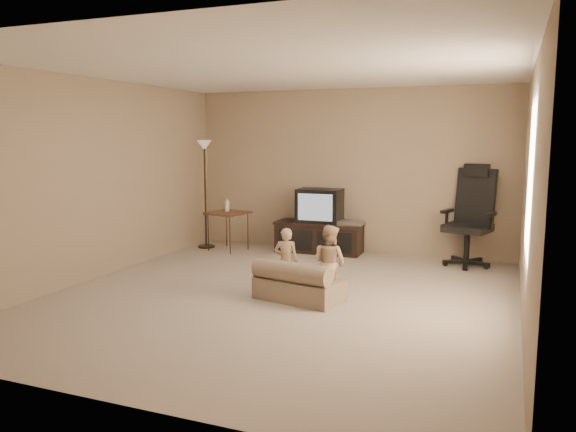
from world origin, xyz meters
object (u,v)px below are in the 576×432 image
tv_stand (320,226)px  toddler_left (286,261)px  floor_lamp (205,170)px  toddler_right (329,263)px  side_table (228,213)px  child_sofa (297,284)px  office_chair (470,229)px

tv_stand → toddler_left: 2.36m
floor_lamp → toddler_right: 3.52m
side_table → toddler_left: bearing=-47.6°
tv_stand → toddler_left: bearing=-81.8°
toddler_right → floor_lamp: bearing=-14.7°
toddler_left → floor_lamp: bearing=-55.5°
child_sofa → toddler_left: size_ratio=1.32×
tv_stand → toddler_left: (0.38, -2.33, -0.03)m
tv_stand → floor_lamp: floor_lamp is taller
tv_stand → office_chair: 2.22m
tv_stand → child_sofa: size_ratio=1.38×
tv_stand → side_table: size_ratio=1.68×
floor_lamp → side_table: bearing=-8.3°
floor_lamp → child_sofa: bearing=-42.6°
side_table → toddler_right: 3.05m
toddler_left → tv_stand: bearing=-93.9°
child_sofa → toddler_right: 0.42m
tv_stand → child_sofa: (0.60, -2.55, -0.23)m
toddler_right → side_table: bearing=-18.6°
floor_lamp → toddler_right: size_ratio=2.06×
side_table → toddler_right: toddler_right is taller
side_table → toddler_left: 2.63m
side_table → child_sofa: 2.97m
side_table → child_sofa: side_table is taller
office_chair → child_sofa: office_chair is taller
office_chair → child_sofa: bearing=-107.1°
tv_stand → toddler_right: (0.91, -2.38, 0.01)m
side_table → child_sofa: bearing=-47.4°
toddler_left → toddler_right: bearing=160.9°
child_sofa → floor_lamp: bearing=148.7°
tv_stand → side_table: tv_stand is taller
office_chair → floor_lamp: 4.11m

